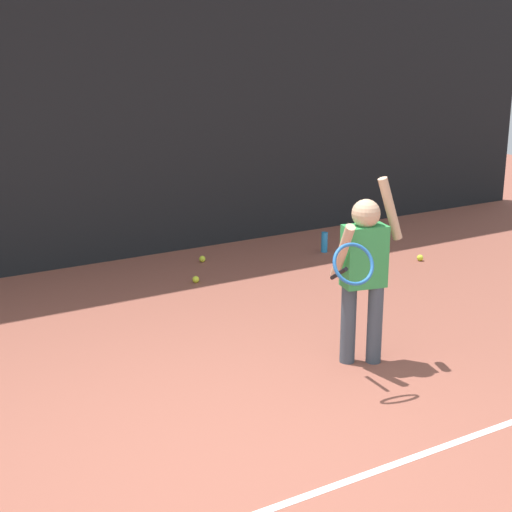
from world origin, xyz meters
name	(u,v)px	position (x,y,z in m)	size (l,w,h in m)	color
ground_plane	(231,462)	(0.00, 0.00, 0.00)	(20.00, 20.00, 0.00)	brown
court_line_baseline	(278,506)	(0.00, -0.49, 0.00)	(9.00, 0.05, 0.00)	white
back_fence_windscreen	(12,67)	(0.00, 4.11, 1.99)	(13.32, 0.08, 3.98)	black
fence_post_2	(10,58)	(0.00, 4.17, 2.06)	(0.09, 0.09, 4.13)	slate
fence_post_3	(301,53)	(3.25, 4.17, 2.06)	(0.09, 0.09, 4.13)	slate
fence_post_4	(503,49)	(6.51, 4.17, 2.06)	(0.09, 0.09, 4.13)	slate
tennis_player	(363,267)	(1.46, 0.70, 0.73)	(0.81, 0.57, 1.35)	#3F4C59
water_bottle	(324,242)	(2.94, 3.20, 0.11)	(0.07, 0.07, 0.22)	#268CD8
tennis_ball_1	(338,255)	(2.93, 2.95, 0.03)	(0.07, 0.07, 0.07)	#CCE033
tennis_ball_2	(196,280)	(1.27, 2.96, 0.03)	(0.07, 0.07, 0.07)	#CCE033
tennis_ball_3	(202,259)	(1.63, 3.54, 0.03)	(0.07, 0.07, 0.07)	#CCE033
tennis_ball_5	(420,258)	(3.60, 2.41, 0.03)	(0.07, 0.07, 0.07)	#CCE033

